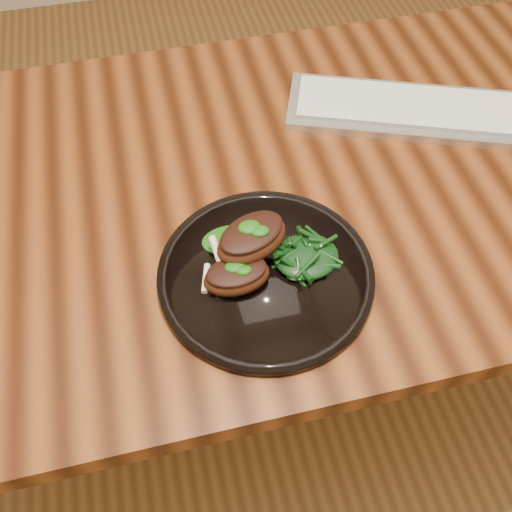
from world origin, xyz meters
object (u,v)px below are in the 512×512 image
at_px(lamb_chop_front, 236,275).
at_px(keyboard, 424,111).
at_px(desk, 290,206).
at_px(plate, 266,274).
at_px(greens_heap, 307,254).

distance_m(lamb_chop_front, keyboard, 0.50).
distance_m(desk, plate, 0.24).
relative_size(lamb_chop_front, keyboard, 0.20).
distance_m(desk, greens_heap, 0.22).
height_order(desk, keyboard, keyboard).
distance_m(plate, lamb_chop_front, 0.05).
relative_size(desk, keyboard, 3.14).
xyz_separation_m(lamb_chop_front, keyboard, (0.41, 0.29, -0.03)).
xyz_separation_m(desk, keyboard, (0.27, 0.09, 0.09)).
height_order(lamb_chop_front, greens_heap, lamb_chop_front).
relative_size(plate, greens_heap, 3.29).
height_order(desk, lamb_chop_front, lamb_chop_front).
distance_m(plate, keyboard, 0.46).
relative_size(plate, lamb_chop_front, 3.07).
height_order(plate, keyboard, keyboard).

